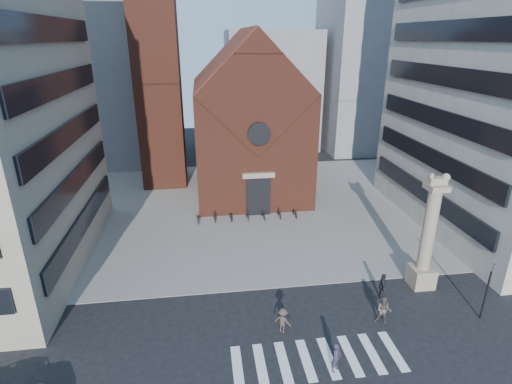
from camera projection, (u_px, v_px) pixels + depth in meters
ground at (296, 324)px, 25.30m from camera, size 120.00×120.00×0.00m
piazza at (256, 206)px, 42.83m from camera, size 46.00×30.00×0.05m
zebra_crossing at (317, 359)px, 22.60m from camera, size 10.20×3.20×0.01m
church at (249, 122)px, 45.51m from camera, size 12.00×16.65×18.00m
campanile at (155, 49)px, 44.16m from camera, size 5.50×5.50×31.20m
bg_block_left at (94, 83)px, 55.71m from camera, size 16.00×14.00×22.00m
bg_block_mid at (271, 90)px, 64.32m from camera, size 14.00×12.00×18.00m
bg_block_right at (375, 71)px, 62.48m from camera, size 16.00×14.00×24.00m
lion_column at (427, 243)px, 28.08m from camera, size 1.63×1.60×8.68m
traffic_light at (487, 288)px, 25.06m from camera, size 0.13×0.16×4.30m
pedestrian_0 at (336, 358)px, 21.51m from camera, size 0.77×0.73×1.76m
pedestrian_1 at (384, 310)px, 25.11m from camera, size 1.17×1.10×1.91m
pedestrian_2 at (382, 286)px, 27.51m from camera, size 0.73×1.22×1.95m
pedestrian_3 at (283, 320)px, 24.38m from camera, size 1.25×1.15×1.69m
scooter_0 at (198, 218)px, 39.02m from camera, size 0.64×1.62×0.84m
scooter_1 at (215, 217)px, 39.21m from camera, size 0.51×1.57×0.93m
scooter_2 at (231, 216)px, 39.43m from camera, size 0.64×1.62×0.84m
scooter_3 at (247, 215)px, 39.61m from camera, size 0.51×1.57×0.93m
scooter_4 at (263, 214)px, 39.83m from camera, size 0.64×1.62×0.84m
scooter_5 at (279, 213)px, 40.02m from camera, size 0.51×1.57×0.93m
scooter_6 at (295, 213)px, 40.24m from camera, size 0.64×1.62×0.84m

